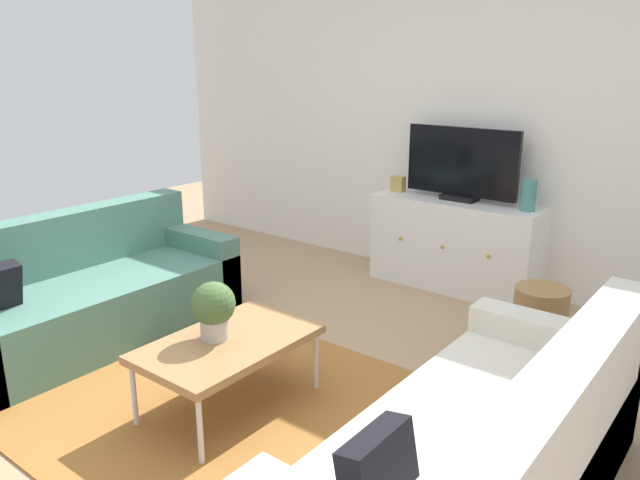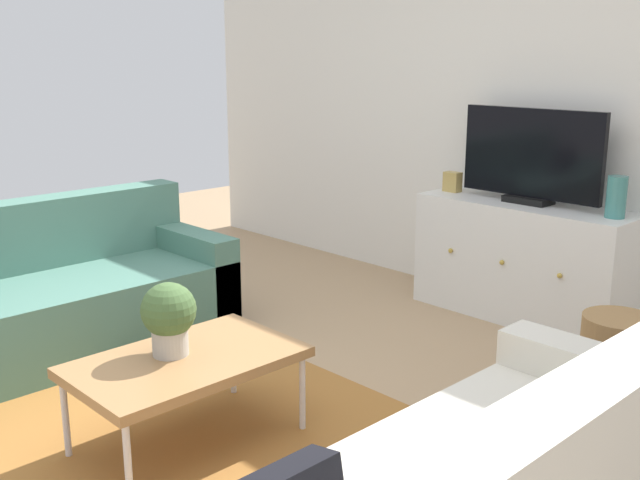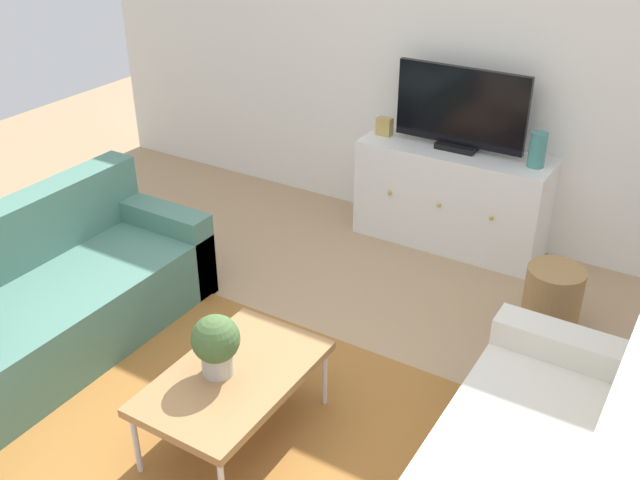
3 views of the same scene
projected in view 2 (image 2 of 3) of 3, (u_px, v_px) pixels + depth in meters
The scene contains 11 objects.
ground_plane at pixel (219, 434), 3.26m from camera, with size 10.00×10.00×0.00m, color tan.
wall_back at pixel (544, 97), 4.64m from camera, with size 6.40×0.12×2.70m, color silver.
area_rug at pixel (190, 445), 3.16m from camera, with size 2.50×1.90×0.01m, color #9E662D.
couch_left_side at pixel (47, 302), 4.13m from camera, with size 0.82×1.93×0.82m.
coffee_table at pixel (186, 364), 3.10m from camera, with size 0.58×0.93×0.40m.
potted_plant at pixel (169, 315), 3.07m from camera, with size 0.23×0.23×0.31m.
tv_console at pixel (522, 261), 4.63m from camera, with size 1.35×0.47×0.73m.
flat_screen_tv at pixel (531, 157), 4.48m from camera, with size 0.92×0.16×0.57m.
glass_vase at pixel (616, 197), 4.12m from camera, with size 0.11×0.11×0.23m, color teal.
mantel_clock at pixel (452, 182), 4.91m from camera, with size 0.11×0.07×0.13m, color tan.
wicker_basket at pixel (616, 359), 3.54m from camera, with size 0.34×0.34×0.42m, color #9E7547.
Camera 2 is at (2.44, -1.72, 1.62)m, focal length 41.87 mm.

